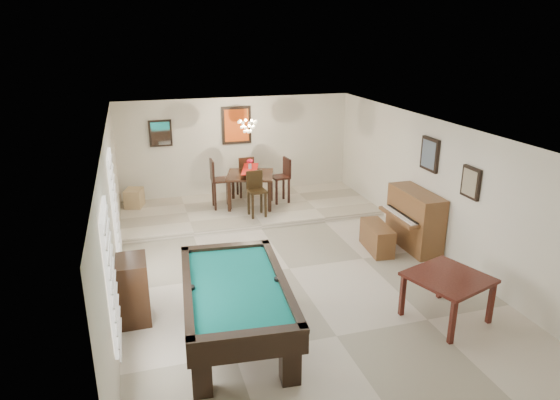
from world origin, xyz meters
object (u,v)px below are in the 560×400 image
upright_piano (409,220)px  flower_vase (250,164)px  pool_table (236,312)px  dining_chair_south (257,194)px  piano_bench (377,238)px  dining_chair_east (280,180)px  chandelier (248,122)px  apothecary_chest (134,290)px  dining_table (250,187)px  dining_chair_west (221,184)px  corner_bench (134,198)px  square_table (446,298)px  dining_chair_north (245,176)px

upright_piano → flower_vase: bearing=128.9°
flower_vase → pool_table: bearing=-105.6°
flower_vase → dining_chair_south: bearing=-92.6°
piano_bench → dining_chair_east: bearing=109.6°
piano_bench → flower_vase: (-1.85, 3.07, 0.89)m
chandelier → dining_chair_east: bearing=11.4°
apothecary_chest → dining_chair_south: dining_chair_south is taller
pool_table → piano_bench: 3.98m
pool_table → dining_chair_south: (1.43, 4.46, 0.20)m
upright_piano → dining_table: size_ratio=1.29×
dining_chair_west → piano_bench: bearing=-139.6°
dining_chair_south → piano_bench: bearing=-54.3°
pool_table → corner_bench: (-1.27, 5.95, -0.10)m
dining_table → chandelier: 1.64m
flower_vase → dining_chair_east: bearing=0.9°
upright_piano → corner_bench: bearing=144.0°
flower_vase → corner_bench: flower_vase is taller
upright_piano → flower_vase: flower_vase is taller
square_table → dining_chair_west: bearing=113.0°
square_table → corner_bench: bearing=124.9°
pool_table → dining_chair_west: size_ratio=2.19×
dining_chair_south → corner_bench: (-2.70, 1.48, -0.30)m
square_table → dining_table: 5.89m
apothecary_chest → dining_chair_south: 4.48m
dining_chair_north → corner_bench: 2.78m
upright_piano → apothecary_chest: upright_piano is taller
pool_table → upright_piano: bearing=33.3°
flower_vase → upright_piano: bearing=-51.1°
upright_piano → apothecary_chest: 5.47m
dining_chair_west → corner_bench: dining_chair_west is taller
pool_table → upright_piano: 4.52m
dining_table → flower_vase: size_ratio=4.13×
pool_table → dining_chair_west: (0.75, 5.28, 0.28)m
flower_vase → dining_chair_west: 0.84m
dining_chair_west → chandelier: bearing=-104.8°
piano_bench → dining_table: (-1.85, 3.07, 0.30)m
dining_chair_south → pool_table: bearing=-111.7°
dining_chair_north → corner_bench: size_ratio=2.19×
dining_chair_south → chandelier: 1.69m
dining_chair_south → apothecary_chest: bearing=-132.6°
dining_table → dining_chair_south: 0.79m
pool_table → apothecary_chest: apothecary_chest is taller
dining_table → chandelier: chandelier is taller
upright_piano → dining_chair_north: 4.58m
apothecary_chest → dining_chair_north: (2.86, 5.02, 0.15)m
dining_chair_west → corner_bench: size_ratio=2.47×
square_table → chandelier: 6.05m
square_table → dining_chair_east: size_ratio=0.95×
dining_table → dining_chair_west: dining_chair_west is taller
dining_chair_west → dining_chair_east: bearing=-89.7°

